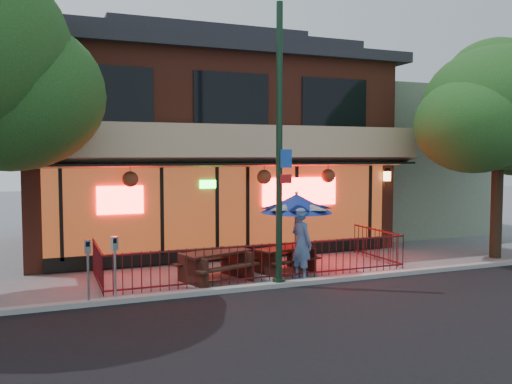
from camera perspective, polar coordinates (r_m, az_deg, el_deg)
ground at (r=14.16m, az=1.75°, el=-9.51°), size 80.00×80.00×0.00m
asphalt_street at (r=9.21m, az=17.44°, el=-17.22°), size 80.00×11.00×0.00m
curb at (r=13.70m, az=2.59°, el=-9.71°), size 80.00×0.25×0.12m
restaurant_building at (r=20.51m, az=-6.18°, el=6.26°), size 12.96×9.49×8.05m
neighbor_building at (r=24.96m, az=13.82°, el=3.18°), size 6.00×7.00×6.00m
patio_fence at (r=14.48m, az=0.96°, el=-6.65°), size 8.44×2.62×1.00m
street_light at (r=13.40m, az=2.47°, el=3.32°), size 0.43×0.32×7.00m
street_tree_right at (r=18.97m, az=24.19°, el=8.64°), size 4.80×4.80×7.02m
picnic_table_left at (r=14.24m, az=-4.29°, el=-7.32°), size 2.18×1.91×0.78m
picnic_table_right at (r=15.28m, az=3.02°, el=-6.74°), size 1.94×1.68×0.70m
patio_umbrella at (r=15.06m, az=4.28°, el=-1.20°), size 2.00×2.00×2.28m
pedestrian at (r=14.42m, az=4.80°, el=-5.42°), size 0.63×0.79×1.90m
parking_meter_near at (r=12.54m, az=-14.63°, el=-6.73°), size 0.16×0.15×1.48m
parking_meter_far at (r=12.41m, az=-17.27°, el=-6.98°), size 0.13×0.12×1.45m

